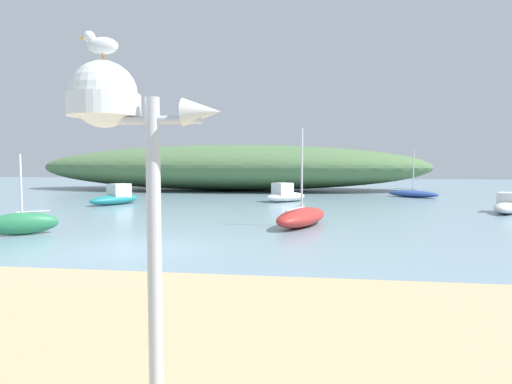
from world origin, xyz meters
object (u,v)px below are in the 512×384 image
(mast_structure, at_px, (117,124))
(motorboat_centre_water, at_px, (285,195))
(seagull_on_radar, at_px, (101,44))
(sailboat_inner_mooring, at_px, (302,217))
(sailboat_west_reach, at_px, (22,223))
(motorboat_far_right, at_px, (508,205))
(sailboat_mid_channel, at_px, (413,194))
(motorboat_off_point, at_px, (116,197))

(mast_structure, relative_size, motorboat_centre_water, 1.02)
(seagull_on_radar, relative_size, sailboat_inner_mooring, 0.08)
(motorboat_centre_water, distance_m, sailboat_west_reach, 17.01)
(motorboat_far_right, bearing_deg, sailboat_west_reach, -153.51)
(mast_structure, bearing_deg, seagull_on_radar, -178.70)
(sailboat_mid_channel, bearing_deg, seagull_on_radar, -105.31)
(mast_structure, height_order, sailboat_mid_channel, sailboat_mid_channel)
(motorboat_centre_water, xyz_separation_m, sailboat_mid_channel, (9.07, 5.18, -0.19))
(seagull_on_radar, bearing_deg, mast_structure, 1.30)
(seagull_on_radar, height_order, motorboat_centre_water, seagull_on_radar)
(seagull_on_radar, distance_m, sailboat_mid_channel, 32.51)
(motorboat_off_point, xyz_separation_m, motorboat_far_right, (21.91, -1.55, -0.07))
(sailboat_mid_channel, relative_size, motorboat_far_right, 1.08)
(motorboat_centre_water, relative_size, motorboat_far_right, 0.89)
(sailboat_inner_mooring, bearing_deg, sailboat_mid_channel, 65.56)
(motorboat_centre_water, bearing_deg, motorboat_far_right, -22.71)
(motorboat_far_right, bearing_deg, motorboat_centre_water, 157.29)
(sailboat_mid_channel, bearing_deg, sailboat_inner_mooring, -114.44)
(mast_structure, height_order, sailboat_west_reach, mast_structure)
(sailboat_inner_mooring, xyz_separation_m, motorboat_far_right, (10.22, 6.40, 0.01))
(seagull_on_radar, height_order, motorboat_off_point, seagull_on_radar)
(motorboat_off_point, bearing_deg, motorboat_centre_water, 18.49)
(sailboat_mid_channel, xyz_separation_m, motorboat_far_right, (2.71, -10.11, 0.12))
(sailboat_west_reach, bearing_deg, sailboat_mid_channel, 49.28)
(mast_structure, xyz_separation_m, sailboat_west_reach, (-8.87, 11.12, -2.49))
(motorboat_centre_water, xyz_separation_m, motorboat_far_right, (11.78, -4.93, -0.07))
(sailboat_inner_mooring, xyz_separation_m, motorboat_off_point, (-11.69, 7.95, 0.07))
(sailboat_west_reach, xyz_separation_m, motorboat_far_right, (19.99, 9.97, -0.02))
(mast_structure, height_order, motorboat_off_point, mast_structure)
(motorboat_far_right, bearing_deg, sailboat_inner_mooring, -147.94)
(sailboat_mid_channel, distance_m, motorboat_off_point, 21.02)
(mast_structure, bearing_deg, motorboat_off_point, 115.46)
(sailboat_mid_channel, distance_m, motorboat_far_right, 10.47)
(motorboat_centre_water, xyz_separation_m, motorboat_off_point, (-10.12, -3.39, 0.00))
(sailboat_west_reach, bearing_deg, mast_structure, -51.44)
(sailboat_west_reach, xyz_separation_m, sailboat_mid_channel, (17.28, 20.08, -0.14))
(motorboat_off_point, bearing_deg, seagull_on_radar, -64.80)
(sailboat_inner_mooring, height_order, sailboat_mid_channel, sailboat_inner_mooring)
(mast_structure, distance_m, sailboat_inner_mooring, 14.93)
(seagull_on_radar, relative_size, sailboat_mid_channel, 0.09)
(motorboat_far_right, bearing_deg, sailboat_mid_channel, 105.03)
(sailboat_mid_channel, bearing_deg, sailboat_west_reach, -130.72)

